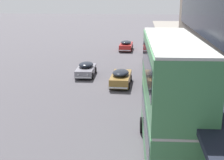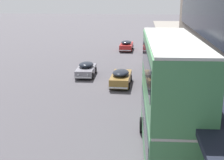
{
  "view_description": "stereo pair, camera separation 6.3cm",
  "coord_description": "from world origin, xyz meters",
  "px_view_note": "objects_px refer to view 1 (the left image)",
  "views": [
    {
      "loc": [
        2.71,
        -5.54,
        8.6
      ],
      "look_at": [
        0.31,
        19.98,
        1.32
      ],
      "focal_mm": 50.0,
      "sensor_mm": 36.0,
      "label": 1
    },
    {
      "loc": [
        2.77,
        -5.53,
        8.6
      ],
      "look_at": [
        0.31,
        19.98,
        1.32
      ],
      "focal_mm": 50.0,
      "sensor_mm": 36.0,
      "label": 2
    }
  ],
  "objects_px": {
    "sedan_trailing_near": "(121,77)",
    "sedan_second_near": "(86,69)",
    "transit_bus_kerbside_front": "(170,97)",
    "sedan_trailing_mid": "(126,45)",
    "transit_bus_kerbside_rear": "(154,45)"
  },
  "relations": [
    {
      "from": "sedan_trailing_mid",
      "to": "sedan_trailing_near",
      "type": "relative_size",
      "value": 1.0
    },
    {
      "from": "transit_bus_kerbside_front",
      "to": "transit_bus_kerbside_rear",
      "type": "xyz_separation_m",
      "value": [
        0.11,
        25.07,
        -1.55
      ]
    },
    {
      "from": "sedan_trailing_near",
      "to": "sedan_second_near",
      "type": "relative_size",
      "value": 1.08
    },
    {
      "from": "sedan_trailing_mid",
      "to": "sedan_trailing_near",
      "type": "xyz_separation_m",
      "value": [
        0.42,
        -18.39,
        -0.0
      ]
    },
    {
      "from": "sedan_trailing_mid",
      "to": "sedan_second_near",
      "type": "bearing_deg",
      "value": -102.85
    },
    {
      "from": "sedan_trailing_mid",
      "to": "sedan_trailing_near",
      "type": "distance_m",
      "value": 18.4
    },
    {
      "from": "transit_bus_kerbside_front",
      "to": "sedan_trailing_mid",
      "type": "distance_m",
      "value": 32.09
    },
    {
      "from": "transit_bus_kerbside_front",
      "to": "transit_bus_kerbside_rear",
      "type": "distance_m",
      "value": 25.12
    },
    {
      "from": "sedan_trailing_near",
      "to": "sedan_second_near",
      "type": "height_order",
      "value": "sedan_trailing_near"
    },
    {
      "from": "transit_bus_kerbside_front",
      "to": "sedan_second_near",
      "type": "distance_m",
      "value": 18.22
    },
    {
      "from": "transit_bus_kerbside_front",
      "to": "sedan_trailing_near",
      "type": "relative_size",
      "value": 2.04
    },
    {
      "from": "sedan_trailing_near",
      "to": "sedan_second_near",
      "type": "bearing_deg",
      "value": 141.44
    },
    {
      "from": "transit_bus_kerbside_front",
      "to": "transit_bus_kerbside_rear",
      "type": "height_order",
      "value": "transit_bus_kerbside_front"
    },
    {
      "from": "sedan_trailing_near",
      "to": "transit_bus_kerbside_rear",
      "type": "bearing_deg",
      "value": 73.41
    },
    {
      "from": "transit_bus_kerbside_rear",
      "to": "sedan_trailing_near",
      "type": "bearing_deg",
      "value": -106.59
    }
  ]
}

